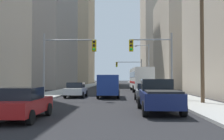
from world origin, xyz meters
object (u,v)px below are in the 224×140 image
object	(u,v)px
traffic_signal_far_right	(130,68)
cargo_van_blue	(109,85)
city_bus	(140,78)
traffic_signal_near_left	(67,54)
sedan_white	(76,90)
sedan_red	(22,103)
traffic_signal_near_right	(153,55)
sedan_grey	(147,92)
pickup_truck_navy	(158,96)

from	to	relation	value
traffic_signal_far_right	cargo_van_blue	bearing A→B (deg)	-96.55
city_bus	traffic_signal_far_right	xyz separation A→B (m)	(-0.88, 16.48, 2.20)
city_bus	traffic_signal_near_left	xyz separation A→B (m)	(-7.82, -15.22, 2.16)
city_bus	sedan_white	distance (m)	14.18
sedan_red	traffic_signal_near_right	bearing A→B (deg)	55.14
sedan_grey	traffic_signal_near_left	world-z (taller)	traffic_signal_near_left
sedan_grey	traffic_signal_near_left	xyz separation A→B (m)	(-7.04, 1.10, 3.32)
sedan_grey	traffic_signal_near_right	world-z (taller)	traffic_signal_near_right
city_bus	sedan_red	size ratio (longest dim) A/B	2.74
cargo_van_blue	sedan_red	world-z (taller)	cargo_van_blue
pickup_truck_navy	traffic_signal_far_right	world-z (taller)	traffic_signal_far_right
pickup_truck_navy	cargo_van_blue	world-z (taller)	cargo_van_blue
city_bus	sedan_grey	bearing A→B (deg)	-92.72
traffic_signal_far_right	city_bus	bearing A→B (deg)	-86.95
cargo_van_blue	sedan_grey	world-z (taller)	cargo_van_blue
sedan_white	cargo_van_blue	bearing A→B (deg)	-4.04
city_bus	traffic_signal_near_left	distance (m)	17.25
pickup_truck_navy	sedan_red	bearing A→B (deg)	-156.09
sedan_red	sedan_grey	distance (m)	11.93
pickup_truck_navy	traffic_signal_near_left	xyz separation A→B (m)	(-7.01, 7.83, 3.16)
city_bus	cargo_van_blue	size ratio (longest dim) A/B	2.21
traffic_signal_near_right	sedan_grey	bearing A→B (deg)	-122.07
traffic_signal_near_right	traffic_signal_far_right	distance (m)	31.71
traffic_signal_near_left	traffic_signal_near_right	bearing A→B (deg)	-0.00
pickup_truck_navy	sedan_red	size ratio (longest dim) A/B	1.29
city_bus	traffic_signal_near_right	size ratio (longest dim) A/B	1.93
sedan_white	traffic_signal_near_right	xyz separation A→B (m)	(7.46, -3.27, 3.28)
sedan_red	sedan_grey	size ratio (longest dim) A/B	0.99
traffic_signal_far_right	traffic_signal_near_right	bearing A→B (deg)	-88.57
sedan_white	sedan_red	bearing A→B (deg)	-90.42
pickup_truck_navy	traffic_signal_far_right	distance (m)	39.65
city_bus	traffic_signal_far_right	distance (m)	16.65
city_bus	traffic_signal_near_right	xyz separation A→B (m)	(-0.09, -15.22, 2.12)
sedan_red	sedan_grey	bearing A→B (deg)	54.84
city_bus	traffic_signal_near_left	bearing A→B (deg)	-117.20
pickup_truck_navy	sedan_white	size ratio (longest dim) A/B	1.30
cargo_van_blue	sedan_grey	xyz separation A→B (m)	(3.39, -4.13, -0.52)
sedan_white	sedan_grey	bearing A→B (deg)	-32.87
cargo_van_blue	sedan_red	bearing A→B (deg)	-104.05
city_bus	traffic_signal_near_left	world-z (taller)	traffic_signal_near_left
sedan_red	traffic_signal_near_right	distance (m)	13.63
traffic_signal_near_right	traffic_signal_far_right	xyz separation A→B (m)	(-0.79, 31.70, 0.08)
city_bus	sedan_red	world-z (taller)	city_bus
sedan_white	pickup_truck_navy	bearing A→B (deg)	-58.75
sedan_white	traffic_signal_near_left	size ratio (longest dim) A/B	0.70
pickup_truck_navy	sedan_white	world-z (taller)	pickup_truck_navy
sedan_red	sedan_grey	xyz separation A→B (m)	(6.87, 9.75, 0.00)
sedan_red	traffic_signal_near_left	xyz separation A→B (m)	(-0.17, 10.86, 3.32)
pickup_truck_navy	sedan_white	xyz separation A→B (m)	(-6.73, 11.10, -0.16)
pickup_truck_navy	sedan_grey	size ratio (longest dim) A/B	1.28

